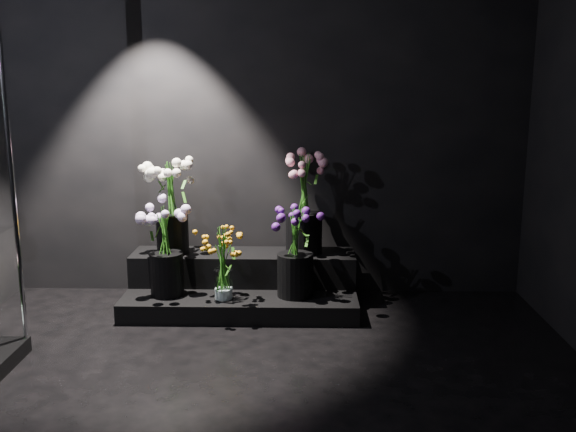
{
  "coord_description": "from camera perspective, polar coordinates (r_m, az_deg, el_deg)",
  "views": [
    {
      "loc": [
        0.29,
        -2.94,
        1.66
      ],
      "look_at": [
        0.19,
        1.2,
        0.78
      ],
      "focal_mm": 40.0,
      "sensor_mm": 36.0,
      "label": 1
    }
  ],
  "objects": [
    {
      "name": "bouquet_cream_roses",
      "position": [
        4.86,
        -10.34,
        1.46
      ],
      "size": [
        0.44,
        0.44,
        0.71
      ],
      "rotation": [
        0.0,
        0.0,
        -0.15
      ],
      "color": "black",
      "rests_on": "display_riser"
    },
    {
      "name": "bouquet_lilac",
      "position": [
        4.64,
        -10.82,
        -2.3
      ],
      "size": [
        0.45,
        0.45,
        0.67
      ],
      "rotation": [
        0.0,
        0.0,
        -0.3
      ],
      "color": "black",
      "rests_on": "display_riser"
    },
    {
      "name": "bouquet_pink_roses",
      "position": [
        4.8,
        1.44,
        1.43
      ],
      "size": [
        0.45,
        0.45,
        0.75
      ],
      "rotation": [
        0.0,
        0.0,
        -0.36
      ],
      "color": "black",
      "rests_on": "display_riser"
    },
    {
      "name": "bouquet_purple",
      "position": [
        4.55,
        0.66,
        -3.0
      ],
      "size": [
        0.4,
        0.4,
        0.63
      ],
      "rotation": [
        0.0,
        0.0,
        0.33
      ],
      "color": "black",
      "rests_on": "display_riser"
    },
    {
      "name": "floor",
      "position": [
        3.39,
        -3.83,
        -17.4
      ],
      "size": [
        4.0,
        4.0,
        0.0
      ],
      "primitive_type": "plane",
      "color": "black",
      "rests_on": "ground"
    },
    {
      "name": "wall_back",
      "position": [
        4.95,
        -1.98,
        8.97
      ],
      "size": [
        4.0,
        0.0,
        4.0
      ],
      "primitive_type": "plane",
      "rotation": [
        1.57,
        0.0,
        0.0
      ],
      "color": "black",
      "rests_on": "floor"
    },
    {
      "name": "display_riser",
      "position": [
        4.86,
        -4.06,
        -6.07
      ],
      "size": [
        1.69,
        0.75,
        0.38
      ],
      "color": "black",
      "rests_on": "floor"
    },
    {
      "name": "wall_front",
      "position": [
        1.01,
        -15.07,
        -3.34
      ],
      "size": [
        4.0,
        0.0,
        4.0
      ],
      "primitive_type": "plane",
      "rotation": [
        -1.57,
        0.0,
        0.0
      ],
      "color": "black",
      "rests_on": "floor"
    },
    {
      "name": "bouquet_orange_bells",
      "position": [
        4.53,
        -5.79,
        -4.15
      ],
      "size": [
        0.31,
        0.31,
        0.52
      ],
      "rotation": [
        0.0,
        0.0,
        0.28
      ],
      "color": "white",
      "rests_on": "display_riser"
    }
  ]
}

